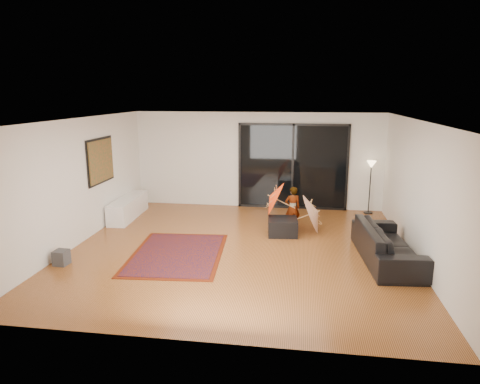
% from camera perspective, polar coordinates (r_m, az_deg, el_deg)
% --- Properties ---
extents(floor, '(7.00, 7.00, 0.00)m').
position_cam_1_polar(floor, '(9.11, -0.09, -7.58)').
color(floor, '#9E592B').
rests_on(floor, ground).
extents(ceiling, '(7.00, 7.00, 0.00)m').
position_cam_1_polar(ceiling, '(8.54, -0.10, 9.62)').
color(ceiling, white).
rests_on(ceiling, wall_back).
extents(wall_back, '(7.00, 0.00, 7.00)m').
position_cam_1_polar(wall_back, '(12.14, 2.32, 4.23)').
color(wall_back, silver).
rests_on(wall_back, floor).
extents(wall_front, '(7.00, 0.00, 7.00)m').
position_cam_1_polar(wall_front, '(5.42, -5.53, -7.12)').
color(wall_front, silver).
rests_on(wall_front, floor).
extents(wall_left, '(0.00, 7.00, 7.00)m').
position_cam_1_polar(wall_left, '(9.86, -20.67, 1.32)').
color(wall_left, silver).
rests_on(wall_left, floor).
extents(wall_right, '(0.00, 7.00, 7.00)m').
position_cam_1_polar(wall_right, '(8.93, 22.72, -0.01)').
color(wall_right, silver).
rests_on(wall_right, floor).
extents(sliding_door, '(3.06, 0.07, 2.40)m').
position_cam_1_polar(sliding_door, '(12.08, 7.02, 3.37)').
color(sliding_door, black).
rests_on(sliding_door, wall_back).
extents(painting, '(0.04, 1.28, 1.08)m').
position_cam_1_polar(painting, '(10.66, -18.07, 3.99)').
color(painting, black).
rests_on(painting, wall_left).
extents(media_console, '(0.56, 1.90, 0.52)m').
position_cam_1_polar(media_console, '(11.67, -14.68, -2.03)').
color(media_console, white).
rests_on(media_console, floor).
extents(speaker, '(0.27, 0.27, 0.29)m').
position_cam_1_polar(speaker, '(8.95, -22.72, -8.06)').
color(speaker, '#424244').
rests_on(speaker, floor).
extents(persian_rug, '(1.99, 2.65, 0.02)m').
position_cam_1_polar(persian_rug, '(8.91, -8.38, -8.16)').
color(persian_rug, '#4F1706').
rests_on(persian_rug, floor).
extents(sofa, '(1.12, 2.44, 0.69)m').
position_cam_1_polar(sofa, '(8.87, 19.03, -6.54)').
color(sofa, black).
rests_on(sofa, floor).
extents(ottoman, '(0.72, 0.72, 0.38)m').
position_cam_1_polar(ottoman, '(9.99, 5.70, -4.61)').
color(ottoman, black).
rests_on(ottoman, floor).
extents(floor_lamp, '(0.25, 0.25, 1.44)m').
position_cam_1_polar(floor_lamp, '(12.01, 17.06, 2.55)').
color(floor_lamp, black).
rests_on(floor_lamp, floor).
extents(child, '(0.44, 0.36, 1.05)m').
position_cam_1_polar(child, '(10.31, 7.01, -2.15)').
color(child, '#999999').
rests_on(child, floor).
extents(parasol_orange, '(0.51, 0.86, 0.88)m').
position_cam_1_polar(parasol_orange, '(10.23, 3.96, -0.98)').
color(parasol_orange, '#EE3A0C').
rests_on(parasol_orange, child).
extents(parasol_white, '(0.55, 0.95, 0.97)m').
position_cam_1_polar(parasol_white, '(10.18, 10.37, -2.59)').
color(parasol_white, white).
rests_on(parasol_white, floor).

